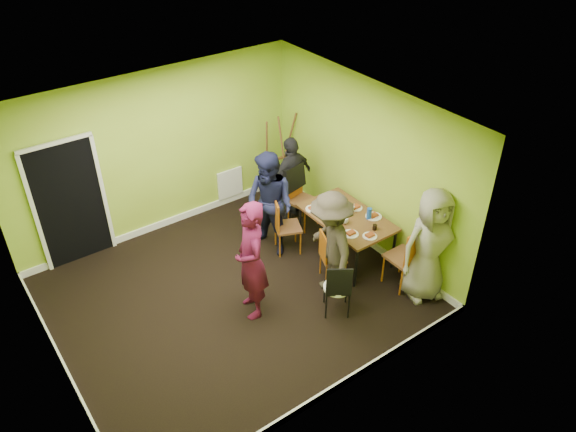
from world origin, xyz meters
The scene contains 28 objects.
ground centered at (0.00, 0.00, 0.00)m, with size 5.00×5.00×0.00m, color black.
room_walls centered at (-0.02, 0.04, 0.99)m, with size 5.04×4.54×2.82m.
dining_table centered at (1.98, -0.22, 0.70)m, with size 0.90×1.50×0.75m.
chair_left_far centered at (1.24, 0.45, 0.55)m, with size 0.53×0.53×0.97m.
chair_left_near centered at (1.38, -0.54, 0.48)m, with size 0.45×0.45×0.85m.
chair_back_end centered at (1.90, 1.02, 0.77)m, with size 0.55×0.61×1.09m.
chair_front_end centered at (2.20, -1.35, 0.61)m, with size 0.45×0.45×1.08m.
chair_bentwood centered at (1.00, -1.20, 0.50)m, with size 0.49×0.49×0.91m.
easel centered at (2.16, 1.89, 0.81)m, with size 0.66×0.62×1.64m.
plate_near_left centered at (1.67, 0.24, 0.76)m, with size 0.24×0.24×0.01m, color white.
plate_near_right centered at (1.71, -0.62, 0.76)m, with size 0.24×0.24×0.01m, color white.
plate_far_back centered at (2.06, 0.38, 0.76)m, with size 0.23×0.23×0.01m, color white.
plate_far_front centered at (1.91, -0.83, 0.76)m, with size 0.22×0.22×0.01m, color white.
plate_wall_back centered at (2.25, -0.13, 0.76)m, with size 0.21×0.21×0.01m, color white.
plate_wall_front centered at (2.31, -0.48, 0.76)m, with size 0.26×0.26×0.01m, color white.
thermos centered at (1.99, -0.21, 0.86)m, with size 0.07×0.07×0.21m, color white.
blue_bottle centered at (2.22, -0.47, 0.84)m, with size 0.08×0.08×0.19m, color blue.
orange_bottle centered at (1.91, -0.12, 0.79)m, with size 0.03×0.03×0.09m, color #C16212.
glass_mid centered at (1.83, 0.01, 0.79)m, with size 0.06×0.06×0.09m, color black.
glass_back centered at (2.04, 0.17, 0.80)m, with size 0.07×0.07×0.10m, color black.
glass_front centered at (2.09, -0.74, 0.79)m, with size 0.07×0.07×0.09m, color black.
cup_a centered at (1.83, -0.34, 0.80)m, with size 0.12×0.12×0.10m, color white.
cup_b centered at (2.12, -0.16, 0.80)m, with size 0.11×0.11×0.10m, color white.
person_standing centered at (0.07, -0.44, 0.90)m, with size 0.66×0.43×1.81m, color #4F0D2B.
person_left_far centered at (1.08, 0.59, 0.88)m, with size 0.86×0.67×1.76m, color #161837.
person_left_near centered at (1.22, -0.74, 0.85)m, with size 1.09×0.63×1.69m, color #322D21.
person_back_end centered at (1.95, 1.19, 0.78)m, with size 0.91×0.38×1.55m, color black.
person_front_end centered at (2.31, -1.61, 0.90)m, with size 0.87×0.57×1.79m, color gray.
Camera 1 is at (-3.00, -5.55, 5.69)m, focal length 35.00 mm.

